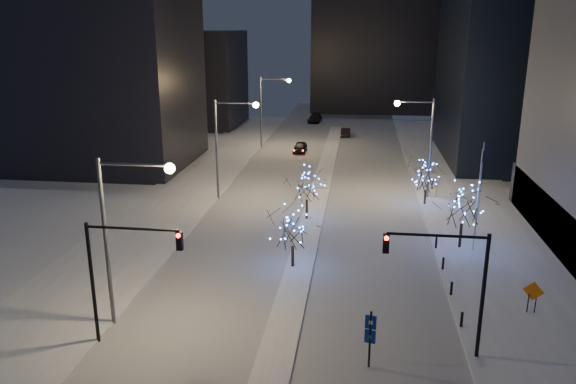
% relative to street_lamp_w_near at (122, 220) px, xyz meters
% --- Properties ---
extents(ground, '(160.00, 160.00, 0.00)m').
position_rel_street_lamp_w_near_xyz_m(ground, '(8.94, -2.00, -6.50)').
color(ground, white).
rests_on(ground, ground).
extents(road, '(20.00, 130.00, 0.02)m').
position_rel_street_lamp_w_near_xyz_m(road, '(8.94, 33.00, -6.49)').
color(road, '#A5A9B4').
rests_on(road, ground).
extents(median, '(2.00, 80.00, 0.15)m').
position_rel_street_lamp_w_near_xyz_m(median, '(8.94, 28.00, -6.42)').
color(median, white).
rests_on(median, ground).
extents(east_sidewalk, '(10.00, 90.00, 0.15)m').
position_rel_street_lamp_w_near_xyz_m(east_sidewalk, '(23.94, 18.00, -6.42)').
color(east_sidewalk, white).
rests_on(east_sidewalk, ground).
extents(west_sidewalk, '(8.00, 90.00, 0.15)m').
position_rel_street_lamp_w_near_xyz_m(west_sidewalk, '(-5.06, 18.00, -6.42)').
color(west_sidewalk, white).
rests_on(west_sidewalk, ground).
extents(filler_west_near, '(22.00, 18.00, 24.00)m').
position_rel_street_lamp_w_near_xyz_m(filler_west_near, '(-19.06, 38.00, 5.50)').
color(filler_west_near, black).
rests_on(filler_west_near, ground).
extents(filler_west_far, '(18.00, 16.00, 16.00)m').
position_rel_street_lamp_w_near_xyz_m(filler_west_far, '(-17.06, 68.00, 1.50)').
color(filler_west_far, black).
rests_on(filler_west_far, ground).
extents(horizon_block, '(24.00, 14.00, 42.00)m').
position_rel_street_lamp_w_near_xyz_m(horizon_block, '(14.94, 90.00, 14.50)').
color(horizon_block, black).
rests_on(horizon_block, ground).
extents(street_lamp_w_near, '(4.40, 0.56, 10.00)m').
position_rel_street_lamp_w_near_xyz_m(street_lamp_w_near, '(0.00, 0.00, 0.00)').
color(street_lamp_w_near, '#595E66').
rests_on(street_lamp_w_near, ground).
extents(street_lamp_w_mid, '(4.40, 0.56, 10.00)m').
position_rel_street_lamp_w_near_xyz_m(street_lamp_w_mid, '(0.00, 25.00, 0.00)').
color(street_lamp_w_mid, '#595E66').
rests_on(street_lamp_w_mid, ground).
extents(street_lamp_w_far, '(4.40, 0.56, 10.00)m').
position_rel_street_lamp_w_near_xyz_m(street_lamp_w_far, '(0.00, 50.00, 0.00)').
color(street_lamp_w_far, '#595E66').
rests_on(street_lamp_w_far, ground).
extents(street_lamp_east, '(3.90, 0.56, 10.00)m').
position_rel_street_lamp_w_near_xyz_m(street_lamp_east, '(19.02, 28.00, -0.05)').
color(street_lamp_east, '#595E66').
rests_on(street_lamp_east, ground).
extents(traffic_signal_west, '(5.26, 0.43, 7.00)m').
position_rel_street_lamp_w_near_xyz_m(traffic_signal_west, '(0.50, -2.00, -1.74)').
color(traffic_signal_west, black).
rests_on(traffic_signal_west, ground).
extents(traffic_signal_east, '(5.26, 0.43, 7.00)m').
position_rel_street_lamp_w_near_xyz_m(traffic_signal_east, '(17.88, -1.00, -1.74)').
color(traffic_signal_east, black).
rests_on(traffic_signal_east, ground).
extents(flagpoles, '(1.35, 2.60, 8.00)m').
position_rel_street_lamp_w_near_xyz_m(flagpoles, '(22.30, 15.25, -1.70)').
color(flagpoles, silver).
rests_on(flagpoles, east_sidewalk).
extents(bollards, '(0.16, 12.16, 0.90)m').
position_rel_street_lamp_w_near_xyz_m(bollards, '(19.14, 8.00, -5.90)').
color(bollards, black).
rests_on(bollards, east_sidewalk).
extents(car_near, '(1.79, 4.25, 1.44)m').
position_rel_street_lamp_w_near_xyz_m(car_near, '(4.80, 47.58, -5.78)').
color(car_near, black).
rests_on(car_near, ground).
extents(car_mid, '(1.45, 4.08, 1.34)m').
position_rel_street_lamp_w_near_xyz_m(car_mid, '(10.68, 60.20, -5.83)').
color(car_mid, black).
rests_on(car_mid, ground).
extents(car_far, '(2.48, 5.31, 1.50)m').
position_rel_street_lamp_w_near_xyz_m(car_far, '(4.75, 72.88, -5.75)').
color(car_far, black).
rests_on(car_far, ground).
extents(holiday_tree_median_near, '(3.80, 3.80, 4.43)m').
position_rel_street_lamp_w_near_xyz_m(holiday_tree_median_near, '(8.44, 9.18, -3.51)').
color(holiday_tree_median_near, black).
rests_on(holiday_tree_median_near, median).
extents(holiday_tree_median_far, '(4.27, 4.27, 4.63)m').
position_rel_street_lamp_w_near_xyz_m(holiday_tree_median_far, '(8.44, 19.66, -3.28)').
color(holiday_tree_median_far, black).
rests_on(holiday_tree_median_far, median).
extents(holiday_tree_plaza_near, '(4.15, 4.15, 5.29)m').
position_rel_street_lamp_w_near_xyz_m(holiday_tree_plaza_near, '(21.02, 14.50, -2.90)').
color(holiday_tree_plaza_near, black).
rests_on(holiday_tree_plaza_near, east_sidewalk).
extents(holiday_tree_plaza_far, '(4.23, 4.23, 4.36)m').
position_rel_street_lamp_w_near_xyz_m(holiday_tree_plaza_far, '(19.44, 25.51, -3.62)').
color(holiday_tree_plaza_far, black).
rests_on(holiday_tree_plaza_far, east_sidewalk).
extents(wayfinding_sign, '(0.56, 0.20, 3.18)m').
position_rel_street_lamp_w_near_xyz_m(wayfinding_sign, '(13.81, -2.53, -4.55)').
color(wayfinding_sign, black).
rests_on(wayfinding_sign, ground).
extents(construction_sign, '(1.16, 0.50, 2.04)m').
position_rel_street_lamp_w_near_xyz_m(construction_sign, '(23.60, 4.26, -5.12)').
color(construction_sign, black).
rests_on(construction_sign, east_sidewalk).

